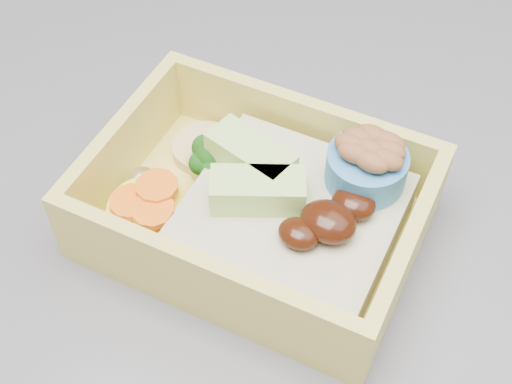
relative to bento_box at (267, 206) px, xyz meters
The scene contains 1 object.
bento_box is the anchor object (origin of this frame).
Camera 1 is at (0.06, -0.33, 1.28)m, focal length 50.00 mm.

